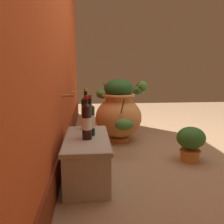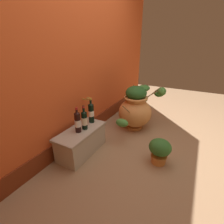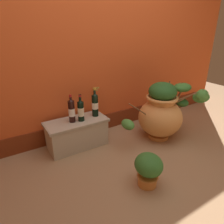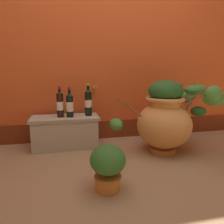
{
  "view_description": "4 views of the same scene",
  "coord_description": "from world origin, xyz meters",
  "views": [
    {
      "loc": [
        -2.14,
        0.86,
        0.83
      ],
      "look_at": [
        -0.03,
        0.66,
        0.44
      ],
      "focal_mm": 37.57,
      "sensor_mm": 36.0,
      "label": 1
    },
    {
      "loc": [
        -1.83,
        -0.31,
        1.34
      ],
      "look_at": [
        -0.03,
        0.67,
        0.46
      ],
      "focal_mm": 26.12,
      "sensor_mm": 36.0,
      "label": 2
    },
    {
      "loc": [
        -1.21,
        -1.12,
        1.34
      ],
      "look_at": [
        -0.05,
        0.75,
        0.4
      ],
      "focal_mm": 32.95,
      "sensor_mm": 36.0,
      "label": 3
    },
    {
      "loc": [
        -0.43,
        -1.35,
        0.8
      ],
      "look_at": [
        0.03,
        0.75,
        0.39
      ],
      "focal_mm": 34.01,
      "sensor_mm": 36.0,
      "label": 4
    }
  ],
  "objects": [
    {
      "name": "ground_plane",
      "position": [
        0.0,
        0.0,
        0.0
      ],
      "size": [
        7.0,
        7.0,
        0.0
      ],
      "primitive_type": "plane",
      "color": "#9E7A56"
    },
    {
      "name": "back_wall",
      "position": [
        -0.0,
        1.2,
        1.29
      ],
      "size": [
        4.4,
        0.33,
        2.6
      ],
      "color": "#D15123",
      "rests_on": "ground_plane"
    },
    {
      "name": "terracotta_urn",
      "position": [
        0.54,
        0.53,
        0.36
      ],
      "size": [
        1.0,
        0.67,
        0.72
      ],
      "color": "#D68E4C",
      "rests_on": "ground_plane"
    },
    {
      "name": "stone_ledge",
      "position": [
        -0.45,
        0.89,
        0.18
      ],
      "size": [
        0.71,
        0.33,
        0.33
      ],
      "color": "#B2A893",
      "rests_on": "ground_plane"
    },
    {
      "name": "wine_bottle_left",
      "position": [
        -0.2,
        0.9,
        0.48
      ],
      "size": [
        0.08,
        0.08,
        0.35
      ],
      "color": "black",
      "rests_on": "stone_ledge"
    },
    {
      "name": "wine_bottle_middle",
      "position": [
        -0.49,
        0.89,
        0.47
      ],
      "size": [
        0.07,
        0.07,
        0.32
      ],
      "color": "black",
      "rests_on": "stone_ledge"
    },
    {
      "name": "wine_bottle_right",
      "position": [
        -0.39,
        0.86,
        0.46
      ],
      "size": [
        0.07,
        0.07,
        0.31
      ],
      "color": "black",
      "rests_on": "stone_ledge"
    },
    {
      "name": "potted_shrub",
      "position": [
        -0.17,
        -0.05,
        0.18
      ],
      "size": [
        0.24,
        0.26,
        0.32
      ],
      "color": "#CC7F3D",
      "rests_on": "ground_plane"
    }
  ]
}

